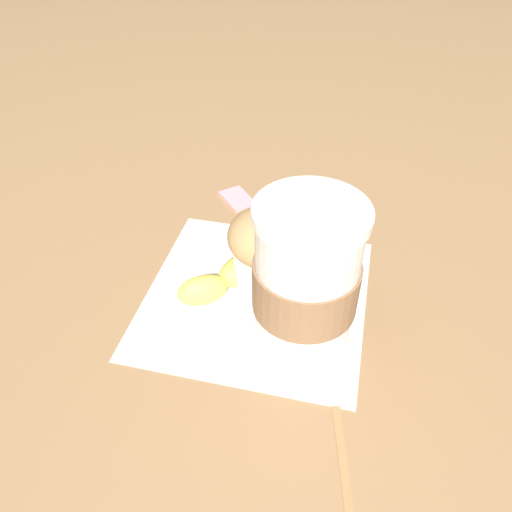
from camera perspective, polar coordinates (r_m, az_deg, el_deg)
name	(u,v)px	position (r m, az deg, el deg)	size (l,w,h in m)	color
ground_plane	(256,296)	(0.53, 0.00, -4.64)	(3.00, 3.00, 0.00)	#936D47
paper_napkin	(256,296)	(0.53, 0.00, -4.59)	(0.23, 0.23, 0.00)	white
coffee_cup	(306,280)	(0.45, 5.73, -2.74)	(0.10, 0.10, 0.15)	silver
muffin	(267,248)	(0.51, 1.24, 0.89)	(0.08, 0.08, 0.09)	white
banana	(252,253)	(0.56, -0.44, 0.39)	(0.12, 0.19, 0.03)	#D6CC4C
sugar_packet	(237,197)	(0.67, -2.14, 6.71)	(0.05, 0.03, 0.01)	pink
wooden_stirrer	(344,468)	(0.43, 10.01, -22.76)	(0.11, 0.01, 0.00)	#9E7547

